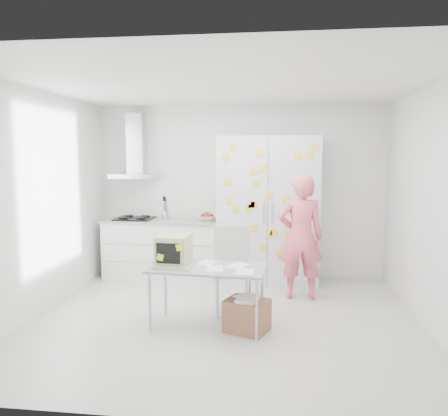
# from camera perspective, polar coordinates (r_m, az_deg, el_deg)

# --- Properties ---
(floor) EXTENTS (4.50, 4.00, 0.02)m
(floor) POSITION_cam_1_polar(r_m,az_deg,el_deg) (5.30, 0.19, -14.47)
(floor) COLOR silver
(floor) RESTS_ON ground
(walls) EXTENTS (4.52, 4.01, 2.70)m
(walls) POSITION_cam_1_polar(r_m,az_deg,el_deg) (5.68, 1.06, 1.12)
(walls) COLOR white
(walls) RESTS_ON ground
(ceiling) EXTENTS (4.50, 4.00, 0.02)m
(ceiling) POSITION_cam_1_polar(r_m,az_deg,el_deg) (5.00, 0.21, 15.86)
(ceiling) COLOR white
(ceiling) RESTS_ON walls
(counter_run) EXTENTS (1.84, 0.63, 1.28)m
(counter_run) POSITION_cam_1_polar(r_m,az_deg,el_deg) (6.99, -7.97, -5.15)
(counter_run) COLOR white
(counter_run) RESTS_ON ground
(range_hood) EXTENTS (0.70, 0.48, 1.01)m
(range_hood) POSITION_cam_1_polar(r_m,az_deg,el_deg) (7.10, -11.44, 7.05)
(range_hood) COLOR silver
(range_hood) RESTS_ON walls
(tall_cabinet) EXTENTS (1.50, 0.68, 2.20)m
(tall_cabinet) POSITION_cam_1_polar(r_m,az_deg,el_deg) (6.63, 5.78, -0.26)
(tall_cabinet) COLOR silver
(tall_cabinet) RESTS_ON ground
(person) EXTENTS (0.65, 0.46, 1.67)m
(person) POSITION_cam_1_polar(r_m,az_deg,el_deg) (5.92, 9.98, -3.76)
(person) COLOR #FD6273
(person) RESTS_ON ground
(desk) EXTENTS (1.32, 0.73, 1.02)m
(desk) POSITION_cam_1_polar(r_m,az_deg,el_deg) (4.96, -5.03, -6.52)
(desk) COLOR #9EA2A9
(desk) RESTS_ON ground
(chair) EXTENTS (0.54, 0.54, 1.04)m
(chair) POSITION_cam_1_polar(r_m,az_deg,el_deg) (5.44, 1.06, -7.27)
(chair) COLOR silver
(chair) RESTS_ON ground
(cardboard_box) EXTENTS (0.54, 0.49, 0.39)m
(cardboard_box) POSITION_cam_1_polar(r_m,az_deg,el_deg) (4.93, 3.02, -13.76)
(cardboard_box) COLOR #9A6442
(cardboard_box) RESTS_ON ground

